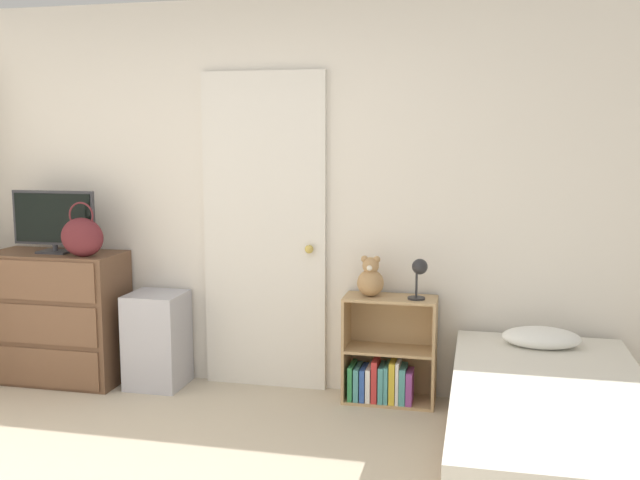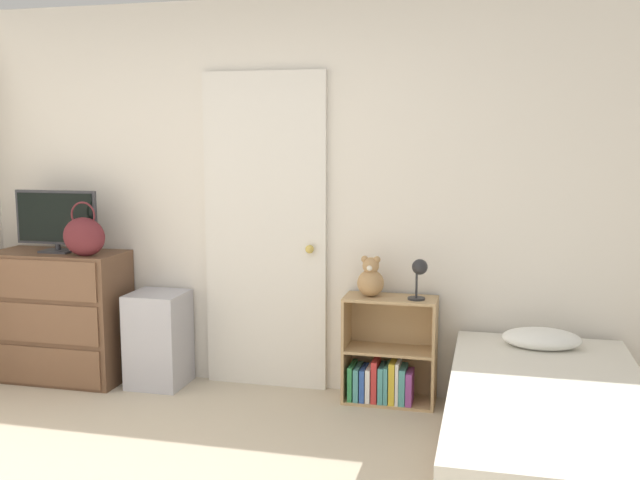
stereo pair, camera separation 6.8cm
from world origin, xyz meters
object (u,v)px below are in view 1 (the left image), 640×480
at_px(handbag, 82,237).
at_px(bookshelf, 386,364).
at_px(tv, 54,220).
at_px(dresser, 58,317).
at_px(storage_bin, 157,340).
at_px(teddy_bear, 370,279).
at_px(desk_lamp, 419,271).
at_px(bed, 550,431).

xyz_separation_m(handbag, bookshelf, (1.97, 0.20, -0.78)).
height_order(tv, handbag, tv).
height_order(dresser, storage_bin, dresser).
height_order(teddy_bear, desk_lamp, same).
relative_size(handbag, bookshelf, 0.53).
distance_m(teddy_bear, desk_lamp, 0.31).
height_order(handbag, bed, handbag).
relative_size(storage_bin, teddy_bear, 2.49).
relative_size(tv, desk_lamp, 2.36).
bearing_deg(desk_lamp, bookshelf, 169.03).
bearing_deg(handbag, teddy_bear, 6.13).
xyz_separation_m(tv, desk_lamp, (2.45, 0.05, -0.26)).
height_order(bookshelf, desk_lamp, desk_lamp).
xyz_separation_m(bookshelf, bed, (0.92, -0.85, -0.01)).
xyz_separation_m(desk_lamp, bed, (0.72, -0.81, -0.62)).
bearing_deg(tv, desk_lamp, 1.21).
distance_m(handbag, teddy_bear, 1.89).
bearing_deg(tv, handbag, -22.05).
bearing_deg(teddy_bear, storage_bin, -178.17).
relative_size(handbag, bed, 0.18).
xyz_separation_m(tv, bed, (3.17, -0.76, -0.88)).
xyz_separation_m(storage_bin, teddy_bear, (1.44, 0.05, 0.47)).
bearing_deg(storage_bin, handbag, -160.24).
height_order(handbag, teddy_bear, handbag).
relative_size(dresser, storage_bin, 1.43).
bearing_deg(teddy_bear, handbag, -173.87).
distance_m(storage_bin, teddy_bear, 1.51).
xyz_separation_m(dresser, bed, (3.18, -0.76, -0.21)).
bearing_deg(handbag, bed, -12.58).
relative_size(storage_bin, desk_lamp, 2.50).
relative_size(dresser, bed, 0.46).
height_order(storage_bin, teddy_bear, teddy_bear).
xyz_separation_m(dresser, teddy_bear, (2.15, 0.09, 0.34)).
height_order(storage_bin, desk_lamp, desk_lamp).
bearing_deg(desk_lamp, storage_bin, -179.74).
xyz_separation_m(handbag, storage_bin, (0.43, 0.15, -0.71)).
bearing_deg(dresser, bookshelf, 2.18).
height_order(handbag, storage_bin, handbag).
distance_m(dresser, handbag, 0.66).
bearing_deg(desk_lamp, dresser, -178.90).
relative_size(handbag, desk_lamp, 1.41).
bearing_deg(storage_bin, bed, -18.01).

